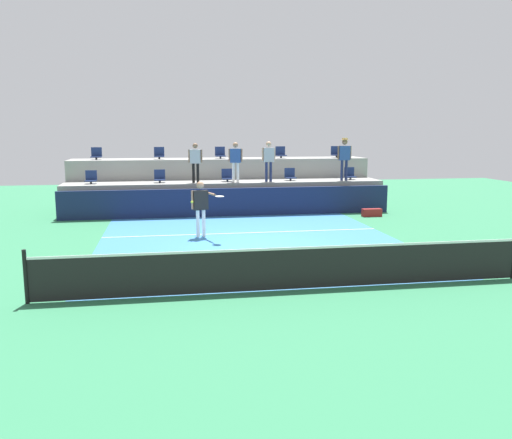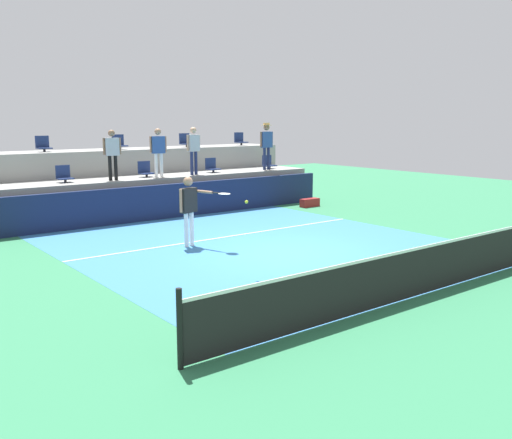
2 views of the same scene
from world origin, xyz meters
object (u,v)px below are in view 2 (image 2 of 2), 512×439
Objects in this scene: stadium_chair_lower_center at (145,170)px; spectator_with_hat at (267,141)px; stadium_chair_upper_right at (186,141)px; equipment_bag at (310,203)px; tennis_ball at (247,202)px; stadium_chair_upper_center at (119,143)px; stadium_chair_lower_right at (212,166)px; stadium_chair_upper_left at (43,145)px; spectator_in_grey at (112,150)px; tennis_player at (190,204)px; stadium_chair_upper_far_right at (240,140)px; spectator_leaning_on_rail at (194,146)px; stadium_chair_lower_far_right at (268,163)px; spectator_in_white at (158,148)px; stadium_chair_lower_left at (64,175)px.

stadium_chair_lower_center is 4.98m from spectator_with_hat.
stadium_chair_upper_right reaches higher than equipment_bag.
stadium_chair_upper_right is 7.65× the size of tennis_ball.
stadium_chair_upper_center is 2.74m from stadium_chair_upper_right.
stadium_chair_lower_right is 0.29× the size of spectator_with_hat.
spectator_in_grey is at bearing -56.79° from stadium_chair_upper_left.
stadium_chair_lower_center is at bearing 175.51° from spectator_with_hat.
spectator_with_hat reaches higher than tennis_player.
spectator_with_hat is at bearing -15.97° from stadium_chair_upper_left.
stadium_chair_lower_center is 0.33× the size of spectator_in_grey.
stadium_chair_lower_center and stadium_chair_lower_right have the same top height.
stadium_chair_upper_center is at bearing 0.00° from stadium_chair_upper_left.
stadium_chair_upper_right is 2.60m from stadium_chair_upper_far_right.
equipment_bag is (5.50, -4.06, -2.16)m from stadium_chair_upper_center.
stadium_chair_upper_far_right is 9.78m from tennis_player.
spectator_leaning_on_rail is at bearing 180.00° from spectator_with_hat.
spectator_in_white is (-4.99, -0.38, 0.75)m from stadium_chair_lower_far_right.
spectator_with_hat is at bearing -136.37° from stadium_chair_lower_far_right.
spectator_with_hat is (7.63, -2.18, 0.03)m from stadium_chair_upper_left.
spectator_in_white is at bearing -7.21° from stadium_chair_lower_left.
spectator_in_grey is 6.20m from spectator_with_hat.
stadium_chair_upper_right is 0.32× the size of spectator_in_white.
stadium_chair_upper_right is 8.22m from tennis_player.
spectator_in_grey reaches higher than stadium_chair_upper_far_right.
stadium_chair_lower_right is at bearing 20.98° from spectator_leaning_on_rail.
spectator_in_white reaches higher than stadium_chair_upper_far_right.
stadium_chair_lower_right is 7.65× the size of tennis_ball.
stadium_chair_upper_right is 0.29× the size of spectator_with_hat.
spectator_in_grey is (0.13, 4.84, 1.11)m from tennis_player.
stadium_chair_upper_center is (2.65, 1.80, 0.85)m from stadium_chair_lower_left.
stadium_chair_upper_left is (-5.40, 1.80, 0.85)m from stadium_chair_lower_right.
spectator_in_grey is 0.89× the size of spectator_with_hat.
spectator_with_hat is (7.62, -0.38, 0.88)m from stadium_chair_lower_left.
stadium_chair_upper_center is at bearing 60.74° from spectator_in_grey.
stadium_chair_lower_right is at bearing -33.21° from stadium_chair_upper_center.
tennis_ball is (-0.43, -2.93, 0.42)m from tennis_player.
stadium_chair_upper_center is at bearing 79.81° from tennis_ball.
stadium_chair_upper_far_right is at bearing 46.36° from tennis_player.
stadium_chair_upper_center is at bearing 180.00° from stadium_chair_upper_right.
spectator_leaning_on_rail is at bearing -51.31° from stadium_chair_upper_center.
equipment_bag is (8.16, -4.06, -2.16)m from stadium_chair_upper_left.
stadium_chair_lower_left is 1.00× the size of stadium_chair_upper_right.
spectator_in_white is at bearing -51.80° from stadium_chair_lower_center.
spectator_with_hat is (2.23, -0.38, 0.88)m from stadium_chair_lower_right.
stadium_chair_lower_right is 1.32m from spectator_leaning_on_rail.
stadium_chair_lower_center is 1.00× the size of stadium_chair_lower_right.
stadium_chair_upper_left is at bearing 144.32° from spectator_in_white.
stadium_chair_upper_right is at bearing 0.00° from stadium_chair_upper_center.
equipment_bag is at bearing -39.40° from stadium_chair_lower_right.
tennis_player is at bearing 81.61° from tennis_ball.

